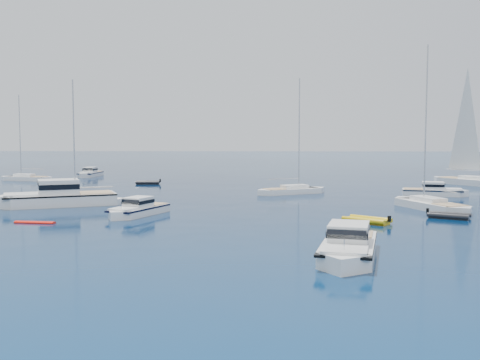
% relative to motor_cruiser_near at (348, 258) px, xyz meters
% --- Properties ---
extents(ground, '(400.00, 400.00, 0.00)m').
position_rel_motor_cruiser_near_xyz_m(ground, '(-8.42, 1.30, 0.00)').
color(ground, navy).
rests_on(ground, ground).
extents(motor_cruiser_near, '(5.06, 10.03, 2.52)m').
position_rel_motor_cruiser_near_xyz_m(motor_cruiser_near, '(0.00, 0.00, 0.00)').
color(motor_cruiser_near, silver).
rests_on(motor_cruiser_near, ground).
extents(motor_cruiser_left, '(5.16, 8.11, 2.04)m').
position_rel_motor_cruiser_near_xyz_m(motor_cruiser_left, '(-15.65, 16.58, 0.00)').
color(motor_cruiser_left, white).
rests_on(motor_cruiser_left, ground).
extents(motor_cruiser_centre, '(13.10, 8.50, 3.31)m').
position_rel_motor_cruiser_near_xyz_m(motor_cruiser_centre, '(-25.05, 22.90, 0.00)').
color(motor_cruiser_centre, silver).
rests_on(motor_cruiser_centre, ground).
extents(motor_cruiser_far_r, '(8.14, 4.00, 2.05)m').
position_rel_motor_cruiser_near_xyz_m(motor_cruiser_far_r, '(15.04, 33.40, 0.00)').
color(motor_cruiser_far_r, white).
rests_on(motor_cruiser_far_r, ground).
extents(motor_cruiser_horizon, '(2.86, 7.78, 2.00)m').
position_rel_motor_cruiser_near_xyz_m(motor_cruiser_horizon, '(-33.18, 61.41, 0.00)').
color(motor_cruiser_horizon, silver).
rests_on(motor_cruiser_horizon, ground).
extents(sailboat_mid_r, '(6.55, 11.18, 16.01)m').
position_rel_motor_cruiser_near_xyz_m(sailboat_mid_r, '(11.10, 21.47, 0.00)').
color(sailboat_mid_r, silver).
rests_on(sailboat_mid_r, ground).
extents(sailboat_mid_l, '(8.93, 5.35, 12.81)m').
position_rel_motor_cruiser_near_xyz_m(sailboat_mid_l, '(-22.41, 23.46, 0.00)').
color(sailboat_mid_l, white).
rests_on(sailboat_mid_l, ground).
extents(sailboat_centre, '(9.69, 6.63, 14.13)m').
position_rel_motor_cruiser_near_xyz_m(sailboat_centre, '(-1.18, 35.13, 0.00)').
color(sailboat_centre, white).
rests_on(sailboat_centre, ground).
extents(sailboat_sails_r, '(10.44, 12.06, 18.70)m').
position_rel_motor_cruiser_near_xyz_m(sailboat_sails_r, '(24.53, 47.68, 0.00)').
color(sailboat_sails_r, white).
rests_on(sailboat_sails_r, ground).
extents(sailboat_far_l, '(9.44, 4.17, 13.45)m').
position_rel_motor_cruiser_near_xyz_m(sailboat_far_l, '(-40.45, 53.11, 0.00)').
color(sailboat_far_l, white).
rests_on(sailboat_far_l, ground).
extents(tender_yellow, '(4.27, 3.97, 0.95)m').
position_rel_motor_cruiser_near_xyz_m(tender_yellow, '(3.50, 12.96, 0.00)').
color(tender_yellow, gold).
rests_on(tender_yellow, ground).
extents(tender_grey_near, '(4.00, 3.37, 0.95)m').
position_rel_motor_cruiser_near_xyz_m(tender_grey_near, '(10.86, 15.66, 0.00)').
color(tender_grey_near, black).
rests_on(tender_grey_near, ground).
extents(tender_grey_far, '(3.63, 2.21, 0.95)m').
position_rel_motor_cruiser_near_xyz_m(tender_grey_far, '(-20.73, 47.29, 0.00)').
color(tender_grey_far, black).
rests_on(tender_grey_far, ground).
extents(kayak_orange, '(3.33, 0.95, 0.30)m').
position_rel_motor_cruiser_near_xyz_m(kayak_orange, '(-22.85, 11.96, 0.00)').
color(kayak_orange, red).
rests_on(kayak_orange, ground).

